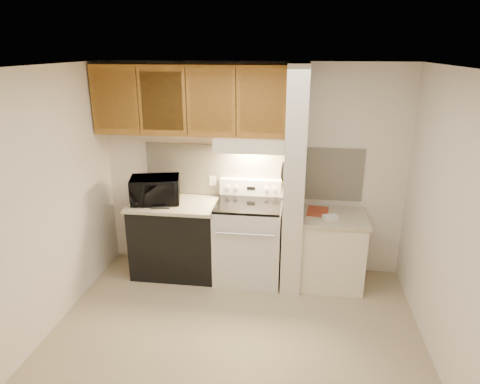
# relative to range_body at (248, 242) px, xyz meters

# --- Properties ---
(floor) EXTENTS (3.60, 3.60, 0.00)m
(floor) POSITION_rel_range_body_xyz_m (0.00, -1.16, -0.46)
(floor) COLOR tan
(floor) RESTS_ON ground
(ceiling) EXTENTS (3.60, 3.60, 0.00)m
(ceiling) POSITION_rel_range_body_xyz_m (0.00, -1.16, 2.04)
(ceiling) COLOR white
(ceiling) RESTS_ON wall_back
(wall_back) EXTENTS (3.60, 2.50, 0.02)m
(wall_back) POSITION_rel_range_body_xyz_m (0.00, 0.34, 0.79)
(wall_back) COLOR #F0E3CF
(wall_back) RESTS_ON floor
(wall_left) EXTENTS (0.02, 3.00, 2.50)m
(wall_left) POSITION_rel_range_body_xyz_m (-1.80, -1.16, 0.79)
(wall_left) COLOR #F0E3CF
(wall_left) RESTS_ON floor
(wall_right) EXTENTS (0.02, 3.00, 2.50)m
(wall_right) POSITION_rel_range_body_xyz_m (1.80, -1.16, 0.79)
(wall_right) COLOR #F0E3CF
(wall_right) RESTS_ON floor
(backsplash) EXTENTS (2.60, 0.02, 0.63)m
(backsplash) POSITION_rel_range_body_xyz_m (0.00, 0.33, 0.78)
(backsplash) COLOR beige
(backsplash) RESTS_ON wall_back
(range_body) EXTENTS (0.76, 0.65, 0.92)m
(range_body) POSITION_rel_range_body_xyz_m (0.00, 0.00, 0.00)
(range_body) COLOR silver
(range_body) RESTS_ON floor
(oven_window) EXTENTS (0.50, 0.01, 0.30)m
(oven_window) POSITION_rel_range_body_xyz_m (0.00, -0.32, 0.04)
(oven_window) COLOR black
(oven_window) RESTS_ON range_body
(oven_handle) EXTENTS (0.65, 0.02, 0.02)m
(oven_handle) POSITION_rel_range_body_xyz_m (0.00, -0.35, 0.26)
(oven_handle) COLOR silver
(oven_handle) RESTS_ON range_body
(cooktop) EXTENTS (0.74, 0.64, 0.03)m
(cooktop) POSITION_rel_range_body_xyz_m (0.00, 0.00, 0.48)
(cooktop) COLOR black
(cooktop) RESTS_ON range_body
(range_backguard) EXTENTS (0.76, 0.08, 0.20)m
(range_backguard) POSITION_rel_range_body_xyz_m (0.00, 0.28, 0.59)
(range_backguard) COLOR silver
(range_backguard) RESTS_ON range_body
(range_display) EXTENTS (0.10, 0.01, 0.04)m
(range_display) POSITION_rel_range_body_xyz_m (0.00, 0.24, 0.59)
(range_display) COLOR black
(range_display) RESTS_ON range_backguard
(range_knob_left_outer) EXTENTS (0.05, 0.02, 0.05)m
(range_knob_left_outer) POSITION_rel_range_body_xyz_m (-0.28, 0.24, 0.59)
(range_knob_left_outer) COLOR silver
(range_knob_left_outer) RESTS_ON range_backguard
(range_knob_left_inner) EXTENTS (0.05, 0.02, 0.05)m
(range_knob_left_inner) POSITION_rel_range_body_xyz_m (-0.18, 0.24, 0.59)
(range_knob_left_inner) COLOR silver
(range_knob_left_inner) RESTS_ON range_backguard
(range_knob_right_inner) EXTENTS (0.05, 0.02, 0.05)m
(range_knob_right_inner) POSITION_rel_range_body_xyz_m (0.18, 0.24, 0.59)
(range_knob_right_inner) COLOR silver
(range_knob_right_inner) RESTS_ON range_backguard
(range_knob_right_outer) EXTENTS (0.05, 0.02, 0.05)m
(range_knob_right_outer) POSITION_rel_range_body_xyz_m (0.28, 0.24, 0.59)
(range_knob_right_outer) COLOR silver
(range_knob_right_outer) RESTS_ON range_backguard
(dishwasher_front) EXTENTS (1.00, 0.63, 0.87)m
(dishwasher_front) POSITION_rel_range_body_xyz_m (-0.88, 0.01, -0.03)
(dishwasher_front) COLOR black
(dishwasher_front) RESTS_ON floor
(left_countertop) EXTENTS (1.04, 0.67, 0.04)m
(left_countertop) POSITION_rel_range_body_xyz_m (-0.88, 0.01, 0.43)
(left_countertop) COLOR #C1B394
(left_countertop) RESTS_ON dishwasher_front
(spoon_rest) EXTENTS (0.22, 0.11, 0.01)m
(spoon_rest) POSITION_rel_range_body_xyz_m (-0.99, -0.19, 0.46)
(spoon_rest) COLOR black
(spoon_rest) RESTS_ON left_countertop
(teal_jar) EXTENTS (0.12, 0.12, 0.11)m
(teal_jar) POSITION_rel_range_body_xyz_m (-1.07, -0.09, 0.50)
(teal_jar) COLOR #235A4B
(teal_jar) RESTS_ON left_countertop
(outlet) EXTENTS (0.08, 0.01, 0.12)m
(outlet) POSITION_rel_range_body_xyz_m (-0.48, 0.32, 0.64)
(outlet) COLOR #F0E3C7
(outlet) RESTS_ON backsplash
(microwave) EXTENTS (0.63, 0.50, 0.31)m
(microwave) POSITION_rel_range_body_xyz_m (-1.10, -0.01, 0.60)
(microwave) COLOR black
(microwave) RESTS_ON left_countertop
(partition_pillar) EXTENTS (0.22, 0.70, 2.50)m
(partition_pillar) POSITION_rel_range_body_xyz_m (0.51, -0.01, 0.79)
(partition_pillar) COLOR beige
(partition_pillar) RESTS_ON floor
(pillar_trim) EXTENTS (0.01, 0.70, 0.04)m
(pillar_trim) POSITION_rel_range_body_xyz_m (0.39, -0.01, 0.84)
(pillar_trim) COLOR #986322
(pillar_trim) RESTS_ON partition_pillar
(knife_strip) EXTENTS (0.02, 0.42, 0.04)m
(knife_strip) POSITION_rel_range_body_xyz_m (0.39, -0.06, 0.86)
(knife_strip) COLOR black
(knife_strip) RESTS_ON partition_pillar
(knife_blade_a) EXTENTS (0.01, 0.03, 0.16)m
(knife_blade_a) POSITION_rel_range_body_xyz_m (0.38, -0.23, 0.76)
(knife_blade_a) COLOR silver
(knife_blade_a) RESTS_ON knife_strip
(knife_handle_a) EXTENTS (0.02, 0.02, 0.10)m
(knife_handle_a) POSITION_rel_range_body_xyz_m (0.38, -0.21, 0.91)
(knife_handle_a) COLOR black
(knife_handle_a) RESTS_ON knife_strip
(knife_blade_b) EXTENTS (0.01, 0.04, 0.18)m
(knife_blade_b) POSITION_rel_range_body_xyz_m (0.38, -0.12, 0.75)
(knife_blade_b) COLOR silver
(knife_blade_b) RESTS_ON knife_strip
(knife_handle_b) EXTENTS (0.02, 0.02, 0.10)m
(knife_handle_b) POSITION_rel_range_body_xyz_m (0.38, -0.12, 0.91)
(knife_handle_b) COLOR black
(knife_handle_b) RESTS_ON knife_strip
(knife_blade_c) EXTENTS (0.01, 0.04, 0.20)m
(knife_blade_c) POSITION_rel_range_body_xyz_m (0.38, -0.05, 0.74)
(knife_blade_c) COLOR silver
(knife_blade_c) RESTS_ON knife_strip
(knife_handle_c) EXTENTS (0.02, 0.02, 0.10)m
(knife_handle_c) POSITION_rel_range_body_xyz_m (0.38, -0.05, 0.91)
(knife_handle_c) COLOR black
(knife_handle_c) RESTS_ON knife_strip
(knife_blade_d) EXTENTS (0.01, 0.04, 0.16)m
(knife_blade_d) POSITION_rel_range_body_xyz_m (0.38, 0.03, 0.76)
(knife_blade_d) COLOR silver
(knife_blade_d) RESTS_ON knife_strip
(knife_handle_d) EXTENTS (0.02, 0.02, 0.10)m
(knife_handle_d) POSITION_rel_range_body_xyz_m (0.38, 0.04, 0.91)
(knife_handle_d) COLOR black
(knife_handle_d) RESTS_ON knife_strip
(knife_blade_e) EXTENTS (0.01, 0.04, 0.18)m
(knife_blade_e) POSITION_rel_range_body_xyz_m (0.38, 0.09, 0.75)
(knife_blade_e) COLOR silver
(knife_blade_e) RESTS_ON knife_strip
(knife_handle_e) EXTENTS (0.02, 0.02, 0.10)m
(knife_handle_e) POSITION_rel_range_body_xyz_m (0.38, 0.11, 0.91)
(knife_handle_e) COLOR black
(knife_handle_e) RESTS_ON knife_strip
(oven_mitt) EXTENTS (0.03, 0.09, 0.22)m
(oven_mitt) POSITION_rel_range_body_xyz_m (0.38, 0.17, 0.73)
(oven_mitt) COLOR slate
(oven_mitt) RESTS_ON partition_pillar
(right_cab_base) EXTENTS (0.70, 0.60, 0.81)m
(right_cab_base) POSITION_rel_range_body_xyz_m (0.97, -0.01, -0.06)
(right_cab_base) COLOR #F0E3C7
(right_cab_base) RESTS_ON floor
(right_countertop) EXTENTS (0.74, 0.64, 0.04)m
(right_countertop) POSITION_rel_range_body_xyz_m (0.97, -0.01, 0.37)
(right_countertop) COLOR #C1B394
(right_countertop) RESTS_ON right_cab_base
(red_folder) EXTENTS (0.27, 0.35, 0.01)m
(red_folder) POSITION_rel_range_body_xyz_m (0.79, 0.09, 0.40)
(red_folder) COLOR #A13D23
(red_folder) RESTS_ON right_countertop
(white_box) EXTENTS (0.18, 0.15, 0.04)m
(white_box) POSITION_rel_range_body_xyz_m (0.92, -0.11, 0.41)
(white_box) COLOR white
(white_box) RESTS_ON right_countertop
(range_hood) EXTENTS (0.78, 0.44, 0.15)m
(range_hood) POSITION_rel_range_body_xyz_m (0.00, 0.12, 1.17)
(range_hood) COLOR #F0E3C7
(range_hood) RESTS_ON upper_cabinets
(hood_lip) EXTENTS (0.78, 0.04, 0.06)m
(hood_lip) POSITION_rel_range_body_xyz_m (0.00, -0.08, 1.12)
(hood_lip) COLOR #F0E3C7
(hood_lip) RESTS_ON range_hood
(upper_cabinets) EXTENTS (2.18, 0.33, 0.77)m
(upper_cabinets) POSITION_rel_range_body_xyz_m (-0.69, 0.17, 1.62)
(upper_cabinets) COLOR #986322
(upper_cabinets) RESTS_ON wall_back
(cab_door_a) EXTENTS (0.46, 0.01, 0.63)m
(cab_door_a) POSITION_rel_range_body_xyz_m (-1.51, 0.01, 1.62)
(cab_door_a) COLOR #986322
(cab_door_a) RESTS_ON upper_cabinets
(cab_gap_a) EXTENTS (0.01, 0.01, 0.73)m
(cab_gap_a) POSITION_rel_range_body_xyz_m (-1.23, 0.01, 1.62)
(cab_gap_a) COLOR black
(cab_gap_a) RESTS_ON upper_cabinets
(cab_door_b) EXTENTS (0.46, 0.01, 0.63)m
(cab_door_b) POSITION_rel_range_body_xyz_m (-0.96, 0.01, 1.62)
(cab_door_b) COLOR #986322
(cab_door_b) RESTS_ON upper_cabinets
(cab_gap_b) EXTENTS (0.01, 0.01, 0.73)m
(cab_gap_b) POSITION_rel_range_body_xyz_m (-0.69, 0.01, 1.62)
(cab_gap_b) COLOR black
(cab_gap_b) RESTS_ON upper_cabinets
(cab_door_c) EXTENTS (0.46, 0.01, 0.63)m
(cab_door_c) POSITION_rel_range_body_xyz_m (-0.42, 0.01, 1.62)
(cab_door_c) COLOR #986322
(cab_door_c) RESTS_ON upper_cabinets
(cab_gap_c) EXTENTS (0.01, 0.01, 0.73)m
(cab_gap_c) POSITION_rel_range_body_xyz_m (-0.14, 0.01, 1.62)
(cab_gap_c) COLOR black
(cab_gap_c) RESTS_ON upper_cabinets
(cab_door_d) EXTENTS (0.46, 0.01, 0.63)m
(cab_door_d) POSITION_rel_range_body_xyz_m (0.13, 0.01, 1.62)
(cab_door_d) COLOR #986322
(cab_door_d) RESTS_ON upper_cabinets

